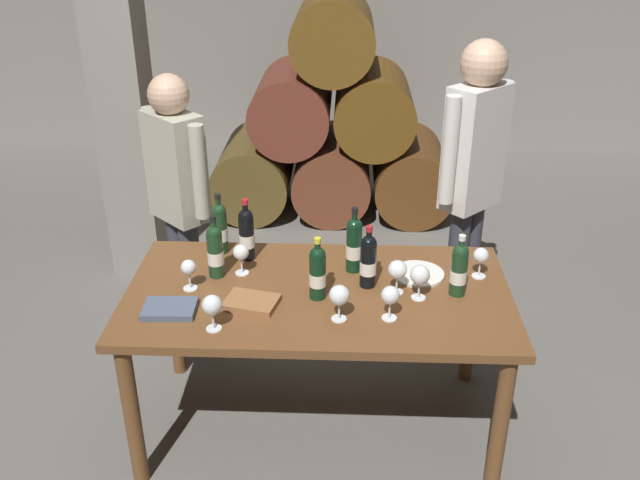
{
  "coord_description": "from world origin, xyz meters",
  "views": [
    {
      "loc": [
        0.12,
        -2.62,
        2.35
      ],
      "look_at": [
        0.0,
        0.2,
        0.91
      ],
      "focal_mm": 38.87,
      "sensor_mm": 36.0,
      "label": 1
    }
  ],
  "objects_px": {
    "taster_seated_left": "(178,191)",
    "wine_bottle_5": "(368,260)",
    "wine_glass_3": "(390,296)",
    "tasting_notebook": "(251,302)",
    "leather_ledger": "(170,309)",
    "wine_glass_2": "(212,306)",
    "wine_glass_7": "(397,270)",
    "wine_bottle_0": "(247,234)",
    "wine_bottle_6": "(220,227)",
    "wine_glass_4": "(339,296)",
    "wine_glass_0": "(420,276)",
    "serving_plate": "(418,274)",
    "wine_bottle_2": "(459,269)",
    "wine_glass_5": "(241,253)",
    "wine_glass_1": "(189,269)",
    "dining_table": "(318,308)",
    "wine_glass_6": "(481,257)",
    "sommelier_presenting": "(472,171)",
    "wine_bottle_3": "(318,272)",
    "wine_bottle_1": "(215,250)",
    "wine_bottle_4": "(354,244)"
  },
  "relations": [
    {
      "from": "wine_bottle_2",
      "to": "wine_bottle_4",
      "type": "height_order",
      "value": "wine_bottle_4"
    },
    {
      "from": "tasting_notebook",
      "to": "serving_plate",
      "type": "relative_size",
      "value": 0.92
    },
    {
      "from": "wine_glass_4",
      "to": "leather_ledger",
      "type": "relative_size",
      "value": 0.72
    },
    {
      "from": "wine_glass_0",
      "to": "wine_glass_3",
      "type": "height_order",
      "value": "wine_glass_0"
    },
    {
      "from": "wine_bottle_5",
      "to": "wine_glass_7",
      "type": "xyz_separation_m",
      "value": [
        0.13,
        -0.05,
        -0.02
      ]
    },
    {
      "from": "wine_glass_1",
      "to": "serving_plate",
      "type": "bearing_deg",
      "value": 9.01
    },
    {
      "from": "wine_glass_3",
      "to": "leather_ledger",
      "type": "relative_size",
      "value": 0.69
    },
    {
      "from": "wine_bottle_0",
      "to": "wine_glass_2",
      "type": "relative_size",
      "value": 1.97
    },
    {
      "from": "wine_bottle_3",
      "to": "wine_glass_6",
      "type": "bearing_deg",
      "value": 15.96
    },
    {
      "from": "wine_glass_2",
      "to": "taster_seated_left",
      "type": "distance_m",
      "value": 1.1
    },
    {
      "from": "wine_bottle_2",
      "to": "wine_glass_5",
      "type": "bearing_deg",
      "value": 171.47
    },
    {
      "from": "wine_glass_7",
      "to": "serving_plate",
      "type": "height_order",
      "value": "wine_glass_7"
    },
    {
      "from": "wine_bottle_4",
      "to": "wine_glass_3",
      "type": "distance_m",
      "value": 0.43
    },
    {
      "from": "wine_glass_1",
      "to": "wine_glass_4",
      "type": "distance_m",
      "value": 0.7
    },
    {
      "from": "wine_bottle_5",
      "to": "wine_glass_0",
      "type": "xyz_separation_m",
      "value": [
        0.22,
        -0.1,
        -0.02
      ]
    },
    {
      "from": "dining_table",
      "to": "leather_ledger",
      "type": "height_order",
      "value": "leather_ledger"
    },
    {
      "from": "wine_bottle_1",
      "to": "wine_bottle_2",
      "type": "xyz_separation_m",
      "value": [
        1.08,
        -0.12,
        -0.01
      ]
    },
    {
      "from": "wine_bottle_0",
      "to": "taster_seated_left",
      "type": "bearing_deg",
      "value": 134.26
    },
    {
      "from": "wine_bottle_6",
      "to": "leather_ledger",
      "type": "height_order",
      "value": "wine_bottle_6"
    },
    {
      "from": "leather_ledger",
      "to": "serving_plate",
      "type": "relative_size",
      "value": 0.92
    },
    {
      "from": "wine_bottle_0",
      "to": "taster_seated_left",
      "type": "distance_m",
      "value": 0.6
    },
    {
      "from": "wine_bottle_0",
      "to": "wine_bottle_6",
      "type": "xyz_separation_m",
      "value": [
        -0.14,
        0.06,
        -0.0
      ]
    },
    {
      "from": "wine_bottle_4",
      "to": "serving_plate",
      "type": "height_order",
      "value": "wine_bottle_4"
    },
    {
      "from": "wine_glass_3",
      "to": "tasting_notebook",
      "type": "distance_m",
      "value": 0.59
    },
    {
      "from": "wine_bottle_0",
      "to": "wine_glass_1",
      "type": "height_order",
      "value": "wine_bottle_0"
    },
    {
      "from": "wine_glass_4",
      "to": "dining_table",
      "type": "bearing_deg",
      "value": 113.13
    },
    {
      "from": "wine_glass_2",
      "to": "wine_glass_7",
      "type": "distance_m",
      "value": 0.82
    },
    {
      "from": "dining_table",
      "to": "wine_glass_3",
      "type": "distance_m",
      "value": 0.42
    },
    {
      "from": "wine_bottle_5",
      "to": "wine_glass_1",
      "type": "bearing_deg",
      "value": -175.47
    },
    {
      "from": "wine_glass_6",
      "to": "leather_ledger",
      "type": "height_order",
      "value": "wine_glass_6"
    },
    {
      "from": "taster_seated_left",
      "to": "wine_bottle_5",
      "type": "bearing_deg",
      "value": -33.82
    },
    {
      "from": "wine_bottle_0",
      "to": "wine_bottle_2",
      "type": "bearing_deg",
      "value": -16.96
    },
    {
      "from": "wine_glass_1",
      "to": "sommelier_presenting",
      "type": "xyz_separation_m",
      "value": [
        1.33,
        0.76,
        0.18
      ]
    },
    {
      "from": "taster_seated_left",
      "to": "wine_bottle_6",
      "type": "bearing_deg",
      "value": -52.45
    },
    {
      "from": "wine_bottle_5",
      "to": "serving_plate",
      "type": "relative_size",
      "value": 1.22
    },
    {
      "from": "wine_glass_0",
      "to": "leather_ledger",
      "type": "bearing_deg",
      "value": -171.85
    },
    {
      "from": "wine_glass_1",
      "to": "taster_seated_left",
      "type": "relative_size",
      "value": 0.09
    },
    {
      "from": "wine_bottle_1",
      "to": "wine_glass_5",
      "type": "bearing_deg",
      "value": 12.37
    },
    {
      "from": "wine_glass_4",
      "to": "wine_bottle_0",
      "type": "bearing_deg",
      "value": 131.12
    },
    {
      "from": "wine_glass_7",
      "to": "leather_ledger",
      "type": "relative_size",
      "value": 0.72
    },
    {
      "from": "wine_glass_0",
      "to": "wine_glass_5",
      "type": "xyz_separation_m",
      "value": [
        -0.79,
        0.18,
        -0.01
      ]
    },
    {
      "from": "wine_bottle_5",
      "to": "leather_ledger",
      "type": "distance_m",
      "value": 0.88
    },
    {
      "from": "wine_bottle_3",
      "to": "wine_glass_3",
      "type": "distance_m",
      "value": 0.34
    },
    {
      "from": "wine_bottle_4",
      "to": "serving_plate",
      "type": "xyz_separation_m",
      "value": [
        0.3,
        -0.04,
        -0.13
      ]
    },
    {
      "from": "wine_bottle_2",
      "to": "wine_glass_6",
      "type": "xyz_separation_m",
      "value": [
        0.12,
        0.16,
        -0.02
      ]
    },
    {
      "from": "wine_glass_0",
      "to": "tasting_notebook",
      "type": "distance_m",
      "value": 0.73
    },
    {
      "from": "wine_glass_7",
      "to": "taster_seated_left",
      "type": "distance_m",
      "value": 1.33
    },
    {
      "from": "tasting_notebook",
      "to": "leather_ledger",
      "type": "height_order",
      "value": "same"
    },
    {
      "from": "wine_glass_0",
      "to": "wine_bottle_3",
      "type": "bearing_deg",
      "value": -178.83
    },
    {
      "from": "wine_bottle_4",
      "to": "wine_bottle_5",
      "type": "distance_m",
      "value": 0.15
    }
  ]
}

